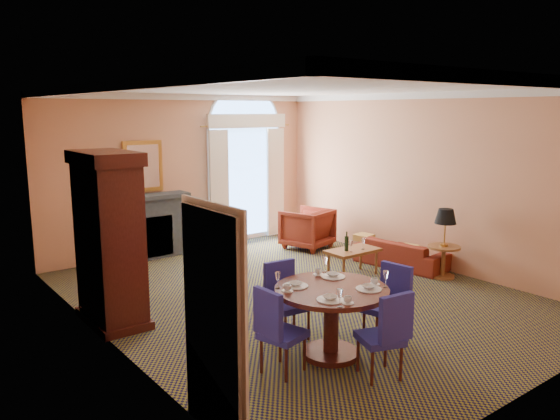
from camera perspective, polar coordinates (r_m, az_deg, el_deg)
ground at (r=8.70m, az=2.03°, el=-8.93°), size 7.50×7.50×0.00m
room_envelope at (r=8.73m, az=-0.81°, el=7.97°), size 6.04×7.52×3.45m
armoire at (r=7.69m, az=-17.40°, el=-3.20°), size 0.67×1.20×2.35m
dining_table at (r=6.50m, az=5.39°, el=-9.97°), size 1.34×1.34×1.04m
dining_chair_north at (r=7.04m, az=0.50°, el=-8.81°), size 0.48×0.49×0.98m
dining_chair_south at (r=6.08m, az=11.17°, el=-12.22°), size 0.56×0.56×0.98m
dining_chair_east at (r=7.06m, az=11.36°, el=-8.99°), size 0.53×0.53×0.98m
dining_chair_west at (r=6.07m, az=-0.43°, el=-12.02°), size 0.54×0.54×0.98m
sofa at (r=10.45m, az=12.50°, el=-4.43°), size 0.91×1.79×0.50m
armchair at (r=11.54m, az=2.85°, el=-1.92°), size 1.13×1.15×0.84m
coffee_table at (r=9.65m, az=7.61°, el=-4.32°), size 0.95×0.53×0.82m
side_table at (r=9.83m, az=16.82°, el=-2.45°), size 0.56×0.56×1.19m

